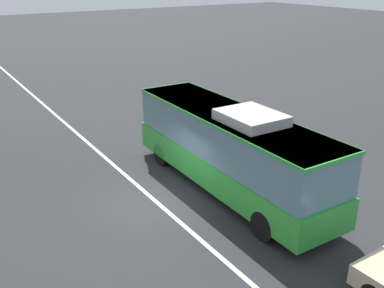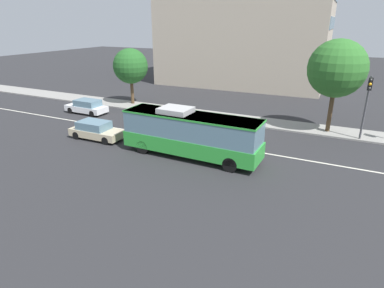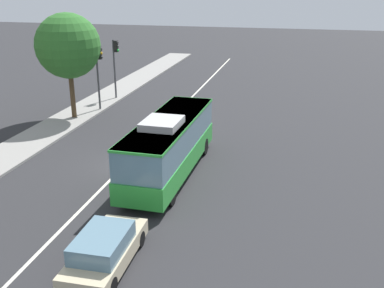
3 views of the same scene
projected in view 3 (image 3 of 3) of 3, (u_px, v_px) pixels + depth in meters
ground_plane at (125, 165)px, 25.91m from camera, size 160.00×160.00×0.00m
sidewalk_kerb at (11, 153)px, 27.52m from camera, size 80.00×3.13×0.14m
lane_centre_line at (125, 165)px, 25.91m from camera, size 76.00×0.16×0.01m
transit_bus at (169, 143)px, 24.04m from camera, size 10.05×2.70×3.46m
sedan_beige at (105, 250)px, 16.49m from camera, size 4.53×1.88×1.46m
traffic_light_near_corner at (99, 67)px, 35.37m from camera, size 0.34×0.62×5.20m
traffic_light_mid_block at (115, 59)px, 38.87m from camera, size 0.34×0.62×5.20m
street_tree_kerbside_centre at (68, 46)px, 32.65m from camera, size 4.72×4.72×7.86m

